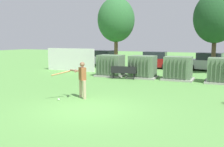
{
  "coord_description": "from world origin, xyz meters",
  "views": [
    {
      "loc": [
        4.91,
        -8.64,
        2.79
      ],
      "look_at": [
        -0.48,
        3.5,
        1.0
      ],
      "focal_mm": 40.65,
      "sensor_mm": 36.0,
      "label": 1
    }
  ],
  "objects_px": {
    "transformer_east": "(223,71)",
    "park_bench": "(123,72)",
    "parked_car_right_of_center": "(208,62)",
    "parked_car_leftmost": "(103,58)",
    "transformer_west": "(111,66)",
    "transformer_mid_west": "(143,67)",
    "transformer_mid_east": "(178,69)",
    "sports_ball": "(59,99)",
    "batter": "(81,78)",
    "parked_car_left_of_center": "(154,60)"
  },
  "relations": [
    {
      "from": "transformer_west",
      "to": "parked_car_right_of_center",
      "type": "relative_size",
      "value": 0.48
    },
    {
      "from": "parked_car_leftmost",
      "to": "transformer_east",
      "type": "bearing_deg",
      "value": -30.9
    },
    {
      "from": "transformer_east",
      "to": "park_bench",
      "type": "xyz_separation_m",
      "value": [
        -6.42,
        -1.0,
        -0.25
      ]
    },
    {
      "from": "transformer_mid_west",
      "to": "batter",
      "type": "distance_m",
      "value": 7.44
    },
    {
      "from": "sports_ball",
      "to": "transformer_east",
      "type": "bearing_deg",
      "value": 50.01
    },
    {
      "from": "park_bench",
      "to": "parked_car_right_of_center",
      "type": "bearing_deg",
      "value": 55.8
    },
    {
      "from": "transformer_west",
      "to": "parked_car_left_of_center",
      "type": "bearing_deg",
      "value": 76.67
    },
    {
      "from": "batter",
      "to": "parked_car_right_of_center",
      "type": "bearing_deg",
      "value": 70.79
    },
    {
      "from": "transformer_east",
      "to": "parked_car_leftmost",
      "type": "xyz_separation_m",
      "value": [
        -12.06,
        7.22,
        -0.04
      ]
    },
    {
      "from": "transformer_east",
      "to": "parked_car_right_of_center",
      "type": "distance_m",
      "value": 6.74
    },
    {
      "from": "sports_ball",
      "to": "parked_car_left_of_center",
      "type": "xyz_separation_m",
      "value": [
        0.59,
        14.82,
        0.71
      ]
    },
    {
      "from": "transformer_east",
      "to": "parked_car_right_of_center",
      "type": "height_order",
      "value": "same"
    },
    {
      "from": "transformer_east",
      "to": "park_bench",
      "type": "relative_size",
      "value": 1.14
    },
    {
      "from": "transformer_mid_east",
      "to": "transformer_east",
      "type": "height_order",
      "value": "same"
    },
    {
      "from": "transformer_mid_west",
      "to": "transformer_west",
      "type": "bearing_deg",
      "value": -176.79
    },
    {
      "from": "transformer_mid_west",
      "to": "transformer_east",
      "type": "relative_size",
      "value": 1.0
    },
    {
      "from": "sports_ball",
      "to": "parked_car_right_of_center",
      "type": "bearing_deg",
      "value": 69.27
    },
    {
      "from": "transformer_mid_west",
      "to": "parked_car_left_of_center",
      "type": "bearing_deg",
      "value": 97.68
    },
    {
      "from": "transformer_east",
      "to": "parked_car_right_of_center",
      "type": "xyz_separation_m",
      "value": [
        -1.24,
        6.62,
        -0.04
      ]
    },
    {
      "from": "transformer_mid_east",
      "to": "parked_car_right_of_center",
      "type": "xyz_separation_m",
      "value": [
        1.59,
        6.44,
        -0.04
      ]
    },
    {
      "from": "transformer_mid_west",
      "to": "transformer_mid_east",
      "type": "bearing_deg",
      "value": 2.25
    },
    {
      "from": "transformer_east",
      "to": "parked_car_leftmost",
      "type": "bearing_deg",
      "value": 149.1
    },
    {
      "from": "transformer_mid_west",
      "to": "parked_car_left_of_center",
      "type": "distance_m",
      "value": 6.66
    },
    {
      "from": "transformer_mid_east",
      "to": "transformer_east",
      "type": "relative_size",
      "value": 1.0
    },
    {
      "from": "batter",
      "to": "parked_car_leftmost",
      "type": "distance_m",
      "value": 15.71
    },
    {
      "from": "transformer_east",
      "to": "parked_car_left_of_center",
      "type": "relative_size",
      "value": 0.49
    },
    {
      "from": "sports_ball",
      "to": "parked_car_right_of_center",
      "type": "xyz_separation_m",
      "value": [
        5.59,
        14.76,
        0.71
      ]
    },
    {
      "from": "park_bench",
      "to": "sports_ball",
      "type": "bearing_deg",
      "value": -93.26
    },
    {
      "from": "park_bench",
      "to": "batter",
      "type": "relative_size",
      "value": 1.06
    },
    {
      "from": "transformer_mid_east",
      "to": "transformer_west",
      "type": "bearing_deg",
      "value": -177.27
    },
    {
      "from": "parked_car_leftmost",
      "to": "parked_car_left_of_center",
      "type": "relative_size",
      "value": 1.0
    },
    {
      "from": "batter",
      "to": "transformer_west",
      "type": "bearing_deg",
      "value": 103.47
    },
    {
      "from": "park_bench",
      "to": "parked_car_leftmost",
      "type": "height_order",
      "value": "parked_car_leftmost"
    },
    {
      "from": "batter",
      "to": "parked_car_leftmost",
      "type": "xyz_separation_m",
      "value": [
        -5.96,
        14.54,
        -0.22
      ]
    },
    {
      "from": "transformer_west",
      "to": "park_bench",
      "type": "xyz_separation_m",
      "value": [
        1.41,
        -0.95,
        -0.25
      ]
    },
    {
      "from": "transformer_mid_east",
      "to": "parked_car_left_of_center",
      "type": "height_order",
      "value": "same"
    },
    {
      "from": "parked_car_leftmost",
      "to": "parked_car_right_of_center",
      "type": "relative_size",
      "value": 0.99
    },
    {
      "from": "park_bench",
      "to": "transformer_east",
      "type": "bearing_deg",
      "value": 8.89
    },
    {
      "from": "transformer_west",
      "to": "batter",
      "type": "xyz_separation_m",
      "value": [
        1.74,
        -7.26,
        0.19
      ]
    },
    {
      "from": "transformer_west",
      "to": "transformer_east",
      "type": "bearing_deg",
      "value": 0.43
    },
    {
      "from": "transformer_west",
      "to": "sports_ball",
      "type": "bearing_deg",
      "value": -82.89
    },
    {
      "from": "transformer_east",
      "to": "parked_car_right_of_center",
      "type": "bearing_deg",
      "value": 100.61
    },
    {
      "from": "transformer_east",
      "to": "transformer_mid_west",
      "type": "bearing_deg",
      "value": 179.14
    },
    {
      "from": "parked_car_left_of_center",
      "to": "parked_car_right_of_center",
      "type": "height_order",
      "value": "same"
    },
    {
      "from": "sports_ball",
      "to": "parked_car_leftmost",
      "type": "bearing_deg",
      "value": 108.81
    },
    {
      "from": "transformer_mid_west",
      "to": "park_bench",
      "type": "distance_m",
      "value": 1.55
    },
    {
      "from": "transformer_west",
      "to": "sports_ball",
      "type": "relative_size",
      "value": 23.33
    },
    {
      "from": "transformer_mid_west",
      "to": "parked_car_leftmost",
      "type": "height_order",
      "value": "same"
    },
    {
      "from": "transformer_mid_east",
      "to": "batter",
      "type": "height_order",
      "value": "batter"
    },
    {
      "from": "parked_car_right_of_center",
      "to": "transformer_mid_east",
      "type": "bearing_deg",
      "value": -103.87
    }
  ]
}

